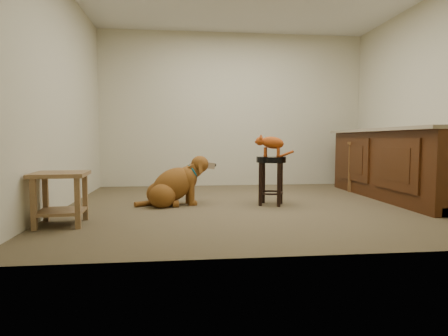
{
  "coord_description": "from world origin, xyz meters",
  "views": [
    {
      "loc": [
        -0.87,
        -4.42,
        0.79
      ],
      "look_at": [
        -0.38,
        0.05,
        0.45
      ],
      "focal_mm": 30.0,
      "sensor_mm": 36.0,
      "label": 1
    }
  ],
  "objects": [
    {
      "name": "tabby_kitten",
      "position": [
        0.18,
        0.01,
        0.75
      ],
      "size": [
        0.47,
        0.23,
        0.29
      ],
      "rotation": [
        0.0,
        0.0,
        -0.38
      ],
      "color": "#993C0F",
      "rests_on": "padded_stool"
    },
    {
      "name": "side_table",
      "position": [
        -2.0,
        -0.85,
        0.32
      ],
      "size": [
        0.51,
        0.51,
        0.49
      ],
      "rotation": [
        0.0,
        0.0,
        0.07
      ],
      "color": "brown",
      "rests_on": "ground"
    },
    {
      "name": "floor",
      "position": [
        0.0,
        0.0,
        0.0
      ],
      "size": [
        4.5,
        4.0,
        0.01
      ],
      "primitive_type": "cube",
      "color": "brown",
      "rests_on": "ground"
    },
    {
      "name": "padded_stool",
      "position": [
        0.19,
        0.0,
        0.42
      ],
      "size": [
        0.39,
        0.39,
        0.59
      ],
      "rotation": [
        0.0,
        0.0,
        -0.38
      ],
      "color": "black",
      "rests_on": "ground"
    },
    {
      "name": "golden_retriever",
      "position": [
        -0.98,
        0.1,
        0.24
      ],
      "size": [
        0.99,
        0.54,
        0.64
      ],
      "rotation": [
        0.0,
        0.0,
        0.2
      ],
      "color": "brown",
      "rests_on": "ground"
    },
    {
      "name": "wood_stool",
      "position": [
        1.85,
        1.06,
        0.4
      ],
      "size": [
        0.53,
        0.53,
        0.76
      ],
      "rotation": [
        0.0,
        0.0,
        -0.39
      ],
      "color": "brown",
      "rests_on": "ground"
    },
    {
      "name": "room_shell",
      "position": [
        0.0,
        0.0,
        1.68
      ],
      "size": [
        4.54,
        4.04,
        2.62
      ],
      "color": "beige",
      "rests_on": "ground"
    },
    {
      "name": "cabinet_run",
      "position": [
        1.94,
        0.3,
        0.44
      ],
      "size": [
        0.7,
        2.56,
        0.94
      ],
      "color": "#42210B",
      "rests_on": "ground"
    }
  ]
}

